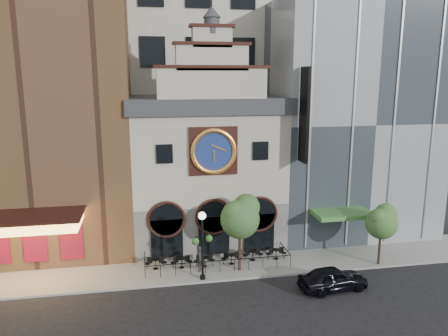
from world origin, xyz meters
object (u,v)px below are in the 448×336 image
Objects in this scene: bistro_5 at (276,253)px; car_right at (333,279)px; bistro_1 at (182,262)px; lamppost at (202,238)px; bistro_4 at (253,255)px; tree_left at (241,216)px; tree_right at (382,221)px; bistro_3 at (232,258)px; bistro_2 at (204,261)px; bistro_0 at (156,263)px; pedestrian at (200,259)px.

bistro_5 is 5.66m from car_right.
lamppost is (1.28, -2.07, 2.55)m from bistro_1.
bistro_5 is (1.83, -0.09, 0.00)m from bistro_4.
tree_right is at bearing -5.21° from tree_left.
bistro_3 is at bearing 44.59° from car_right.
bistro_2 is 5.64m from bistro_5.
bistro_5 is at bearing 23.11° from tree_left.
bistro_1 is at bearing 179.66° from bistro_3.
bistro_0 is 1.00× the size of bistro_3.
bistro_1 is at bearing -176.46° from bistro_4.
bistro_1 is at bearing 172.05° from tree_right.
bistro_5 is at bearing -54.20° from pedestrian.
tree_right is (16.50, -2.20, 2.93)m from bistro_0.
bistro_2 is 1.00× the size of bistro_4.
bistro_1 is at bearing 165.39° from tree_left.
bistro_4 is 4.34m from pedestrian.
bistro_4 is 1.00× the size of bistro_5.
bistro_3 is at bearing 2.62° from bistro_2.
pedestrian is 0.34× the size of tree_left.
bistro_4 is at bearing 3.54° from bistro_1.
pedestrian is at bearing 173.45° from tree_left.
bistro_1 is 7.31m from bistro_5.
lamppost is at bearing -161.19° from tree_left.
lamppost is at bearing -140.23° from bistro_3.
tree_left reaches higher than bistro_0.
bistro_5 is at bearing 1.97° from bistro_1.
bistro_5 is 0.32× the size of lamppost.
bistro_1 and bistro_3 have the same top height.
pedestrian is (-2.45, -0.73, 0.48)m from bistro_3.
lamppost reaches higher than tree_right.
bistro_4 is 0.32× the size of lamppost.
car_right is 0.83× the size of tree_left.
bistro_2 is (1.67, -0.12, 0.00)m from bistro_1.
bistro_0 is 0.28× the size of tree_left.
bistro_2 is 0.84× the size of pedestrian.
pedestrian reaches higher than bistro_5.
lamppost is (-4.19, -2.41, 2.55)m from bistro_4.
bistro_5 is 8.20m from tree_right.
tree_left is (0.43, -1.06, 3.64)m from bistro_3.
bistro_5 is 0.34× the size of car_right.
tree_left reaches higher than bistro_2.
bistro_0 is at bearing -178.61° from bistro_4.
car_right is at bearing -51.30° from bistro_4.
bistro_2 is 0.34× the size of tree_right.
tree_right is at bearing -22.15° from lamppost.
tree_right reaches higher than bistro_2.
bistro_0 and bistro_5 have the same top height.
tree_right reaches higher than bistro_0.
tree_right reaches higher than car_right.
bistro_5 is (9.19, 0.09, 0.00)m from bistro_0.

